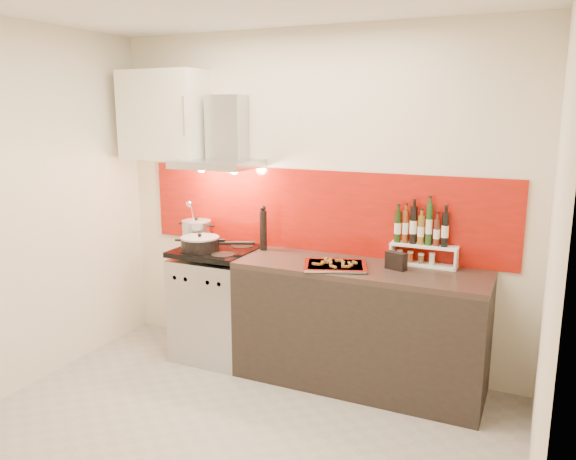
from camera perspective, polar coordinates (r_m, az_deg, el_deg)
The scene contains 16 objects.
floor at distance 3.68m, azimuth -6.65°, elevation -20.79°, with size 3.40×3.40×0.00m, color #9E9991.
back_wall at distance 4.39m, azimuth 2.46°, elevation 3.03°, with size 3.40×0.02×2.60m, color silver.
left_wall at distance 4.30m, azimuth -26.84°, elevation 1.53°, with size 0.02×2.80×2.60m, color silver.
right_wall at distance 2.71m, azimuth 25.11°, elevation -3.85°, with size 0.02×2.80×2.60m, color silver.
backsplash at distance 4.38m, azimuth 3.00°, elevation 1.93°, with size 3.00×0.02×0.64m, color maroon.
range_stove at distance 4.66m, azimuth -7.15°, elevation -7.46°, with size 0.60×0.60×0.91m.
counter at distance 4.18m, azimuth 7.20°, elevation -9.63°, with size 1.80×0.60×0.90m.
range_hood at distance 4.52m, azimuth -6.63°, elevation 8.85°, with size 0.62×0.50×0.61m.
upper_cabinet at distance 4.81m, azimuth -12.49°, elevation 11.31°, with size 0.70×0.35×0.72m, color white.
stock_pot at distance 4.77m, azimuth -9.26°, elevation -0.07°, with size 0.24×0.24×0.21m.
saute_pan at distance 4.47m, azimuth -8.84°, elevation -1.35°, with size 0.55×0.35×0.14m.
utensil_jar at distance 4.71m, azimuth -9.69°, elevation -0.09°, with size 0.08×0.12×0.37m.
pepper_mill at distance 4.44m, azimuth -2.53°, elevation 0.14°, with size 0.06×0.06×0.36m.
step_shelf at distance 4.10m, azimuth 13.42°, elevation -0.96°, with size 0.47×0.13×0.45m.
caddy_box at distance 3.99m, azimuth 10.92°, elevation -3.12°, with size 0.15×0.06×0.13m, color black.
baking_tray at distance 3.99m, azimuth 4.81°, elevation -3.59°, with size 0.53×0.47×0.03m.
Camera 1 is at (1.64, -2.62, 1.99)m, focal length 35.00 mm.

